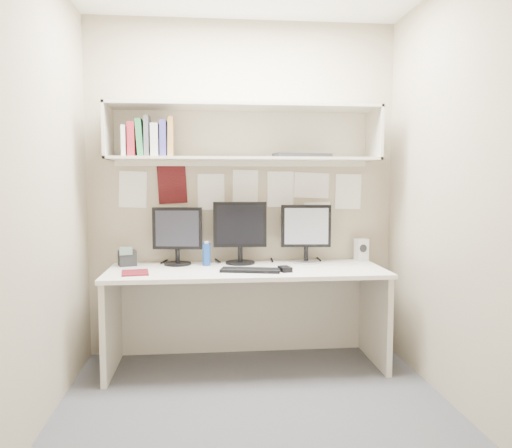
{
  "coord_description": "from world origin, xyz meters",
  "views": [
    {
      "loc": [
        -0.29,
        -2.93,
        1.37
      ],
      "look_at": [
        0.04,
        0.35,
        1.08
      ],
      "focal_mm": 35.0,
      "sensor_mm": 36.0,
      "label": 1
    }
  ],
  "objects": [
    {
      "name": "floor",
      "position": [
        0.0,
        0.0,
        0.0
      ],
      "size": [
        2.4,
        2.0,
        0.01
      ],
      "primitive_type": "cube",
      "color": "#444448",
      "rests_on": "ground"
    },
    {
      "name": "hutch_tray",
      "position": [
        0.43,
        0.78,
        1.56
      ],
      "size": [
        0.45,
        0.24,
        0.03
      ],
      "primitive_type": "cube",
      "rotation": [
        0.0,
        0.0,
        0.2
      ],
      "color": "black",
      "rests_on": "overhead_hutch"
    },
    {
      "name": "monitor_center",
      "position": [
        -0.03,
        0.87,
        0.99
      ],
      "size": [
        0.41,
        0.22,
        0.48
      ],
      "rotation": [
        0.0,
        0.0,
        -0.05
      ],
      "color": "black",
      "rests_on": "desk"
    },
    {
      "name": "desk_phone",
      "position": [
        -0.88,
        0.85,
        0.79
      ],
      "size": [
        0.15,
        0.14,
        0.15
      ],
      "rotation": [
        0.0,
        0.0,
        0.31
      ],
      "color": "black",
      "rests_on": "desk"
    },
    {
      "name": "speaker",
      "position": [
        0.94,
        0.91,
        0.82
      ],
      "size": [
        0.1,
        0.11,
        0.18
      ],
      "rotation": [
        0.0,
        0.0,
        0.2
      ],
      "color": "silver",
      "rests_on": "desk"
    },
    {
      "name": "keyboard",
      "position": [
        0.02,
        0.52,
        0.74
      ],
      "size": [
        0.44,
        0.23,
        0.02
      ],
      "primitive_type": "cube",
      "rotation": [
        0.0,
        0.0,
        -0.22
      ],
      "color": "black",
      "rests_on": "desk"
    },
    {
      "name": "wall_right",
      "position": [
        1.2,
        0.0,
        1.3
      ],
      "size": [
        0.02,
        2.0,
        2.6
      ],
      "primitive_type": "cube",
      "color": "tan",
      "rests_on": "ground"
    },
    {
      "name": "pinned_papers",
      "position": [
        0.0,
        0.99,
        1.25
      ],
      "size": [
        1.92,
        0.01,
        0.48
      ],
      "primitive_type": null,
      "color": "white",
      "rests_on": "wall_back"
    },
    {
      "name": "wall_back",
      "position": [
        0.0,
        1.0,
        1.3
      ],
      "size": [
        2.4,
        0.02,
        2.6
      ],
      "primitive_type": "cube",
      "color": "tan",
      "rests_on": "ground"
    },
    {
      "name": "maroon_notebook",
      "position": [
        -0.78,
        0.53,
        0.74
      ],
      "size": [
        0.21,
        0.24,
        0.01
      ],
      "primitive_type": "cube",
      "rotation": [
        0.0,
        0.0,
        0.15
      ],
      "color": "#5C0F18",
      "rests_on": "desk"
    },
    {
      "name": "monitor_left",
      "position": [
        -0.51,
        0.87,
        0.97
      ],
      "size": [
        0.38,
        0.21,
        0.44
      ],
      "rotation": [
        0.0,
        0.0,
        -0.14
      ],
      "color": "black",
      "rests_on": "desk"
    },
    {
      "name": "wall_front",
      "position": [
        0.0,
        -1.0,
        1.3
      ],
      "size": [
        2.4,
        0.02,
        2.6
      ],
      "primitive_type": "cube",
      "color": "tan",
      "rests_on": "ground"
    },
    {
      "name": "monitor_right",
      "position": [
        0.48,
        0.87,
        0.98
      ],
      "size": [
        0.39,
        0.21,
        0.45
      ],
      "rotation": [
        0.0,
        0.0,
        -0.09
      ],
      "color": "#A5A5AA",
      "rests_on": "desk"
    },
    {
      "name": "wall_left",
      "position": [
        -1.2,
        0.0,
        1.3
      ],
      "size": [
        0.02,
        2.0,
        2.6
      ],
      "primitive_type": "cube",
      "color": "tan",
      "rests_on": "ground"
    },
    {
      "name": "mouse",
      "position": [
        0.26,
        0.5,
        0.75
      ],
      "size": [
        0.09,
        0.13,
        0.04
      ],
      "primitive_type": "cube",
      "rotation": [
        0.0,
        0.0,
        0.21
      ],
      "color": "black",
      "rests_on": "desk"
    },
    {
      "name": "book_stack",
      "position": [
        -0.69,
        0.75,
        1.67
      ],
      "size": [
        0.36,
        0.18,
        0.29
      ],
      "color": "silver",
      "rests_on": "overhead_hutch"
    },
    {
      "name": "blue_bottle",
      "position": [
        -0.29,
        0.8,
        0.82
      ],
      "size": [
        0.06,
        0.06,
        0.18
      ],
      "color": "#153D94",
      "rests_on": "desk"
    },
    {
      "name": "overhead_hutch",
      "position": [
        0.0,
        0.86,
        1.72
      ],
      "size": [
        2.0,
        0.38,
        0.4
      ],
      "color": "beige",
      "rests_on": "wall_back"
    },
    {
      "name": "desk",
      "position": [
        0.0,
        0.65,
        0.37
      ],
      "size": [
        2.0,
        0.7,
        0.73
      ],
      "color": "silver",
      "rests_on": "floor"
    }
  ]
}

